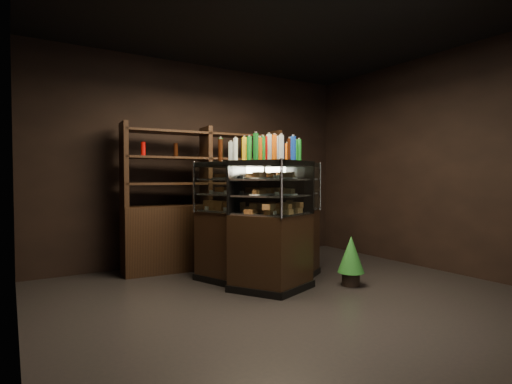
% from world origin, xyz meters
% --- Properties ---
extents(ground, '(5.00, 5.00, 0.00)m').
position_xyz_m(ground, '(0.00, 0.00, 0.00)').
color(ground, black).
rests_on(ground, ground).
extents(room_shell, '(5.02, 5.02, 3.01)m').
position_xyz_m(room_shell, '(0.00, 0.00, 1.94)').
color(room_shell, black).
rests_on(room_shell, ground).
extents(display_case, '(1.61, 1.51, 1.48)m').
position_xyz_m(display_case, '(0.09, 0.88, 0.49)').
color(display_case, black).
rests_on(display_case, ground).
extents(food_display, '(1.18, 1.24, 0.45)m').
position_xyz_m(food_display, '(0.09, 0.87, 1.11)').
color(food_display, '#BC8043').
rests_on(food_display, display_case).
extents(bottles_top, '(1.02, 1.10, 0.30)m').
position_xyz_m(bottles_top, '(0.09, 0.88, 1.61)').
color(bottles_top, '#D8590A').
rests_on(bottles_top, display_case).
extents(potted_conifer, '(0.31, 0.31, 0.67)m').
position_xyz_m(potted_conifer, '(0.89, 0.23, 0.38)').
color(potted_conifer, black).
rests_on(potted_conifer, ground).
extents(back_shelving, '(2.34, 0.57, 2.00)m').
position_xyz_m(back_shelving, '(-0.15, 2.05, 0.61)').
color(back_shelving, black).
rests_on(back_shelving, ground).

